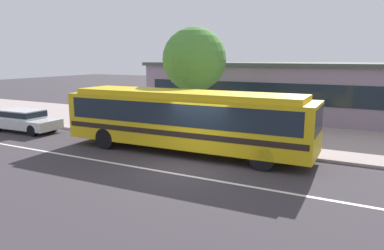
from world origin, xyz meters
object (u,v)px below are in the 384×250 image
Objects in this scene: pedestrian_waiting_near_sign at (148,116)px; sedan_behind_bus at (24,119)px; transit_bus at (185,117)px; street_tree_near_stop at (194,60)px; bus_stop_sign at (293,119)px.

sedan_behind_bus is at bearing -162.32° from pedestrian_waiting_near_sign.
transit_bus reaches higher than pedestrian_waiting_near_sign.
street_tree_near_stop is (1.63, 2.39, 3.05)m from pedestrian_waiting_near_sign.
transit_bus is 4.09m from pedestrian_waiting_near_sign.
street_tree_near_stop is at bearing 112.56° from transit_bus.
transit_bus reaches higher than sedan_behind_bus.
street_tree_near_stop reaches higher than pedestrian_waiting_near_sign.
transit_bus is 4.81m from bus_stop_sign.
street_tree_near_stop is at bearing 27.90° from sedan_behind_bus.
street_tree_near_stop is (-6.33, 2.71, 2.54)m from bus_stop_sign.
bus_stop_sign is 7.34m from street_tree_near_stop.
sedan_behind_bus is 2.53× the size of pedestrian_waiting_near_sign.
transit_bus is 10.80m from sedan_behind_bus.
transit_bus is 1.98× the size of street_tree_near_stop.
street_tree_near_stop is (-1.86, 4.47, 2.54)m from transit_bus.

